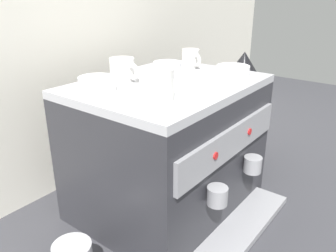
{
  "coord_description": "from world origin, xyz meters",
  "views": [
    {
      "loc": [
        -0.8,
        -0.62,
        0.69
      ],
      "look_at": [
        0.0,
        0.0,
        0.29
      ],
      "focal_mm": 36.92,
      "sensor_mm": 36.0,
      "label": 1
    }
  ],
  "objects_px": {
    "ceramic_cup_0": "(151,80)",
    "ceramic_bowl_0": "(233,71)",
    "ceramic_cup_2": "(157,84)",
    "ceramic_bowl_2": "(167,69)",
    "ceramic_bowl_3": "(97,85)",
    "coffee_grinder": "(240,108)",
    "ceramic_cup_3": "(123,69)",
    "ceramic_bowl_1": "(202,80)",
    "espresso_machine": "(169,147)",
    "ceramic_cup_1": "(191,58)"
  },
  "relations": [
    {
      "from": "ceramic_cup_3",
      "to": "ceramic_bowl_0",
      "type": "relative_size",
      "value": 1.06
    },
    {
      "from": "ceramic_bowl_2",
      "to": "coffee_grinder",
      "type": "xyz_separation_m",
      "value": [
        0.41,
        -0.08,
        -0.23
      ]
    },
    {
      "from": "ceramic_cup_0",
      "to": "ceramic_bowl_0",
      "type": "xyz_separation_m",
      "value": [
        0.3,
        -0.09,
        -0.02
      ]
    },
    {
      "from": "ceramic_cup_1",
      "to": "coffee_grinder",
      "type": "xyz_separation_m",
      "value": [
        0.26,
        -0.08,
        -0.24
      ]
    },
    {
      "from": "ceramic_bowl_1",
      "to": "ceramic_cup_3",
      "type": "bearing_deg",
      "value": 114.81
    },
    {
      "from": "ceramic_cup_3",
      "to": "coffee_grinder",
      "type": "bearing_deg",
      "value": -14.94
    },
    {
      "from": "ceramic_bowl_1",
      "to": "espresso_machine",
      "type": "bearing_deg",
      "value": 112.42
    },
    {
      "from": "ceramic_cup_0",
      "to": "ceramic_cup_2",
      "type": "relative_size",
      "value": 0.71
    },
    {
      "from": "ceramic_cup_1",
      "to": "ceramic_bowl_0",
      "type": "distance_m",
      "value": 0.18
    },
    {
      "from": "espresso_machine",
      "to": "ceramic_cup_2",
      "type": "distance_m",
      "value": 0.31
    },
    {
      "from": "ceramic_bowl_3",
      "to": "ceramic_bowl_0",
      "type": "bearing_deg",
      "value": -27.46
    },
    {
      "from": "ceramic_cup_0",
      "to": "coffee_grinder",
      "type": "relative_size",
      "value": 0.18
    },
    {
      "from": "ceramic_bowl_0",
      "to": "ceramic_bowl_3",
      "type": "distance_m",
      "value": 0.44
    },
    {
      "from": "ceramic_bowl_2",
      "to": "espresso_machine",
      "type": "bearing_deg",
      "value": -139.02
    },
    {
      "from": "ceramic_cup_2",
      "to": "coffee_grinder",
      "type": "height_order",
      "value": "ceramic_cup_2"
    },
    {
      "from": "ceramic_cup_0",
      "to": "coffee_grinder",
      "type": "distance_m",
      "value": 0.63
    },
    {
      "from": "ceramic_bowl_0",
      "to": "coffee_grinder",
      "type": "xyz_separation_m",
      "value": [
        0.28,
        0.1,
        -0.23
      ]
    },
    {
      "from": "ceramic_cup_0",
      "to": "coffee_grinder",
      "type": "height_order",
      "value": "ceramic_cup_0"
    },
    {
      "from": "ceramic_cup_3",
      "to": "ceramic_bowl_3",
      "type": "distance_m",
      "value": 0.14
    },
    {
      "from": "ceramic_cup_0",
      "to": "ceramic_bowl_2",
      "type": "bearing_deg",
      "value": 23.77
    },
    {
      "from": "ceramic_cup_0",
      "to": "ceramic_bowl_1",
      "type": "height_order",
      "value": "ceramic_cup_0"
    },
    {
      "from": "ceramic_cup_2",
      "to": "ceramic_bowl_1",
      "type": "height_order",
      "value": "ceramic_cup_2"
    },
    {
      "from": "ceramic_cup_0",
      "to": "ceramic_bowl_0",
      "type": "bearing_deg",
      "value": -17.73
    },
    {
      "from": "ceramic_cup_1",
      "to": "ceramic_cup_3",
      "type": "xyz_separation_m",
      "value": [
        -0.28,
        0.06,
        0.0
      ]
    },
    {
      "from": "ceramic_cup_2",
      "to": "ceramic_bowl_0",
      "type": "height_order",
      "value": "ceramic_cup_2"
    },
    {
      "from": "ceramic_bowl_0",
      "to": "coffee_grinder",
      "type": "bearing_deg",
      "value": 18.68
    },
    {
      "from": "ceramic_cup_0",
      "to": "ceramic_cup_2",
      "type": "bearing_deg",
      "value": -129.01
    },
    {
      "from": "ceramic_cup_2",
      "to": "ceramic_cup_3",
      "type": "distance_m",
      "value": 0.23
    },
    {
      "from": "ceramic_bowl_3",
      "to": "ceramic_cup_0",
      "type": "bearing_deg",
      "value": -48.47
    },
    {
      "from": "ceramic_bowl_0",
      "to": "ceramic_bowl_2",
      "type": "relative_size",
      "value": 1.16
    },
    {
      "from": "ceramic_cup_3",
      "to": "ceramic_bowl_1",
      "type": "relative_size",
      "value": 0.97
    },
    {
      "from": "ceramic_cup_3",
      "to": "ceramic_bowl_2",
      "type": "height_order",
      "value": "ceramic_cup_3"
    },
    {
      "from": "espresso_machine",
      "to": "ceramic_bowl_2",
      "type": "bearing_deg",
      "value": 40.98
    },
    {
      "from": "ceramic_cup_0",
      "to": "ceramic_bowl_2",
      "type": "relative_size",
      "value": 0.89
    },
    {
      "from": "ceramic_bowl_1",
      "to": "ceramic_cup_2",
      "type": "bearing_deg",
      "value": 176.62
    },
    {
      "from": "ceramic_cup_3",
      "to": "ceramic_bowl_1",
      "type": "distance_m",
      "value": 0.24
    },
    {
      "from": "ceramic_cup_3",
      "to": "ceramic_bowl_0",
      "type": "xyz_separation_m",
      "value": [
        0.26,
        -0.24,
        -0.02
      ]
    },
    {
      "from": "ceramic_bowl_0",
      "to": "ceramic_cup_0",
      "type": "bearing_deg",
      "value": 162.27
    },
    {
      "from": "ceramic_bowl_2",
      "to": "ceramic_cup_2",
      "type": "bearing_deg",
      "value": -147.97
    },
    {
      "from": "ceramic_cup_2",
      "to": "ceramic_bowl_0",
      "type": "relative_size",
      "value": 1.08
    },
    {
      "from": "ceramic_cup_3",
      "to": "ceramic_bowl_0",
      "type": "height_order",
      "value": "ceramic_cup_3"
    },
    {
      "from": "espresso_machine",
      "to": "ceramic_bowl_2",
      "type": "distance_m",
      "value": 0.25
    },
    {
      "from": "ceramic_bowl_0",
      "to": "ceramic_bowl_3",
      "type": "height_order",
      "value": "ceramic_bowl_3"
    },
    {
      "from": "espresso_machine",
      "to": "ceramic_bowl_3",
      "type": "xyz_separation_m",
      "value": [
        -0.2,
        0.09,
        0.24
      ]
    },
    {
      "from": "espresso_machine",
      "to": "ceramic_bowl_0",
      "type": "bearing_deg",
      "value": -30.0
    },
    {
      "from": "ceramic_bowl_0",
      "to": "ceramic_bowl_1",
      "type": "height_order",
      "value": "ceramic_bowl_0"
    },
    {
      "from": "ceramic_bowl_2",
      "to": "ceramic_bowl_3",
      "type": "relative_size",
      "value": 0.92
    },
    {
      "from": "ceramic_cup_1",
      "to": "ceramic_cup_3",
      "type": "bearing_deg",
      "value": 167.28
    },
    {
      "from": "espresso_machine",
      "to": "ceramic_bowl_1",
      "type": "relative_size",
      "value": 4.93
    },
    {
      "from": "espresso_machine",
      "to": "ceramic_cup_2",
      "type": "relative_size",
      "value": 5.0
    }
  ]
}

